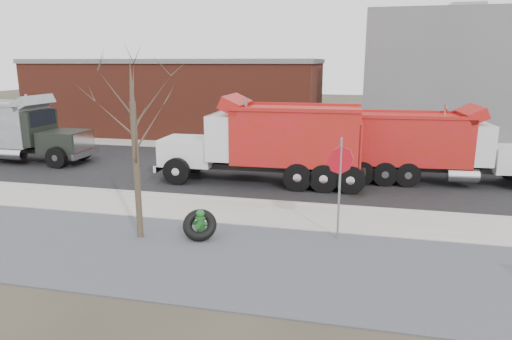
% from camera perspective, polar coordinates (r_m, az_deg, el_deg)
% --- Properties ---
extents(ground, '(120.00, 120.00, 0.00)m').
position_cam_1_polar(ground, '(15.34, 1.08, -5.91)').
color(ground, '#383328').
rests_on(ground, ground).
extents(gravel_verge, '(60.00, 5.00, 0.03)m').
position_cam_1_polar(gravel_verge, '(12.17, -2.41, -11.15)').
color(gravel_verge, slate).
rests_on(gravel_verge, ground).
extents(sidewalk, '(60.00, 2.50, 0.06)m').
position_cam_1_polar(sidewalk, '(15.56, 1.27, -5.51)').
color(sidewalk, '#9E9B93').
rests_on(sidewalk, ground).
extents(curb, '(60.00, 0.15, 0.11)m').
position_cam_1_polar(curb, '(16.76, 2.18, -4.02)').
color(curb, '#9E9B93').
rests_on(curb, ground).
extents(road, '(60.00, 9.40, 0.02)m').
position_cam_1_polar(road, '(21.29, 4.60, -0.40)').
color(road, black).
rests_on(road, ground).
extents(far_sidewalk, '(60.00, 2.00, 0.06)m').
position_cam_1_polar(far_sidewalk, '(26.81, 6.42, 2.47)').
color(far_sidewalk, '#9E9B93').
rests_on(far_sidewalk, ground).
extents(building_grey, '(12.00, 10.00, 8.00)m').
position_cam_1_polar(building_grey, '(32.74, 24.03, 10.38)').
color(building_grey, slate).
rests_on(building_grey, ground).
extents(building_brick, '(20.20, 8.20, 5.30)m').
position_cam_1_polar(building_brick, '(33.85, -9.68, 9.11)').
color(building_brick, maroon).
rests_on(building_brick, ground).
extents(bare_tree, '(3.20, 3.20, 5.20)m').
position_cam_1_polar(bare_tree, '(13.23, -15.02, 5.24)').
color(bare_tree, '#382D23').
rests_on(bare_tree, ground).
extents(fire_hydrant, '(0.50, 0.48, 0.88)m').
position_cam_1_polar(fire_hydrant, '(13.57, -6.94, -6.82)').
color(fire_hydrant, '#27682A').
rests_on(fire_hydrant, ground).
extents(truck_tire, '(1.16, 1.06, 0.92)m').
position_cam_1_polar(truck_tire, '(13.46, -7.05, -6.84)').
color(truck_tire, black).
rests_on(truck_tire, ground).
extents(stop_sign, '(0.72, 0.45, 3.01)m').
position_cam_1_polar(stop_sign, '(13.12, 10.48, -0.20)').
color(stop_sign, gray).
rests_on(stop_sign, ground).
extents(dump_truck_red_a, '(8.16, 2.74, 3.27)m').
position_cam_1_polar(dump_truck_red_a, '(20.75, 21.48, 3.02)').
color(dump_truck_red_a, black).
rests_on(dump_truck_red_a, ground).
extents(dump_truck_red_b, '(8.74, 2.72, 3.67)m').
position_cam_1_polar(dump_truck_red_b, '(19.23, 1.71, 3.80)').
color(dump_truck_red_b, black).
rests_on(dump_truck_red_b, ground).
extents(dump_truck_grey, '(7.47, 2.39, 3.39)m').
position_cam_1_polar(dump_truck_grey, '(26.76, -28.18, 4.64)').
color(dump_truck_grey, black).
rests_on(dump_truck_grey, ground).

